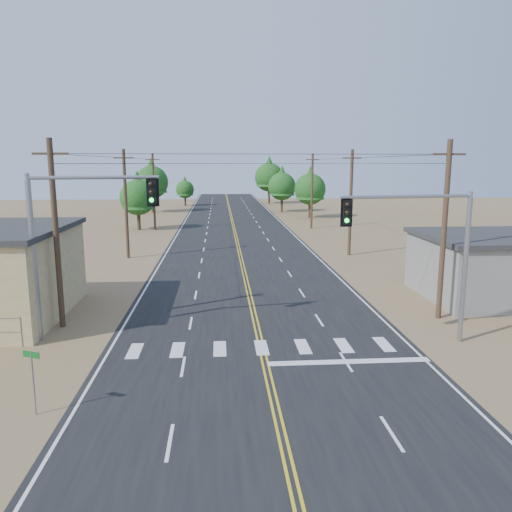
{
  "coord_description": "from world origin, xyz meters",
  "views": [
    {
      "loc": [
        -1.93,
        -14.61,
        8.72
      ],
      "look_at": [
        0.12,
        13.33,
        3.5
      ],
      "focal_mm": 35.0,
      "sensor_mm": 36.0,
      "label": 1
    }
  ],
  "objects": [
    {
      "name": "tree_left_far",
      "position": [
        -9.0,
        90.07,
        3.77
      ],
      "size": [
        3.71,
        3.71,
        6.18
      ],
      "color": "#3F2D1E",
      "rests_on": "ground"
    },
    {
      "name": "utility_pole_left_mid",
      "position": [
        -10.5,
        32.0,
        5.12
      ],
      "size": [
        1.8,
        0.3,
        10.0
      ],
      "color": "#4C3826",
      "rests_on": "ground"
    },
    {
      "name": "utility_pole_right_near",
      "position": [
        10.5,
        12.0,
        5.12
      ],
      "size": [
        1.8,
        0.3,
        10.0
      ],
      "color": "#4C3826",
      "rests_on": "ground"
    },
    {
      "name": "tree_left_near",
      "position": [
        -12.64,
        52.3,
        4.77
      ],
      "size": [
        4.68,
        4.68,
        7.8
      ],
      "color": "#3F2D1E",
      "rests_on": "ground"
    },
    {
      "name": "street_sign",
      "position": [
        -8.48,
        2.18,
        1.57
      ],
      "size": [
        0.65,
        0.3,
        2.35
      ],
      "rotation": [
        0.0,
        0.0,
        -0.41
      ],
      "color": "gray",
      "rests_on": "ground"
    },
    {
      "name": "signal_mast_right",
      "position": [
        8.0,
        7.95,
        5.05
      ],
      "size": [
        6.56,
        1.21,
        7.42
      ],
      "rotation": [
        0.0,
        0.0,
        0.13
      ],
      "color": "gray",
      "rests_on": "ground"
    },
    {
      "name": "utility_pole_left_far",
      "position": [
        -10.5,
        52.0,
        5.12
      ],
      "size": [
        1.8,
        0.3,
        10.0
      ],
      "color": "#4C3826",
      "rests_on": "ground"
    },
    {
      "name": "utility_pole_right_far",
      "position": [
        10.5,
        52.0,
        5.12
      ],
      "size": [
        1.8,
        0.3,
        10.0
      ],
      "color": "#4C3826",
      "rests_on": "ground"
    },
    {
      "name": "road",
      "position": [
        0.0,
        30.0,
        0.01
      ],
      "size": [
        15.0,
        200.0,
        0.02
      ],
      "primitive_type": "cube",
      "color": "black",
      "rests_on": "ground"
    },
    {
      "name": "tree_right_far",
      "position": [
        9.0,
        95.06,
        6.35
      ],
      "size": [
        6.23,
        6.23,
        10.38
      ],
      "color": "#3F2D1E",
      "rests_on": "ground"
    },
    {
      "name": "utility_pole_right_mid",
      "position": [
        10.5,
        32.0,
        5.12
      ],
      "size": [
        1.8,
        0.3,
        10.0
      ],
      "color": "#4C3826",
      "rests_on": "ground"
    },
    {
      "name": "tree_right_near",
      "position": [
        12.68,
        65.41,
        5.12
      ],
      "size": [
        5.03,
        5.03,
        8.38
      ],
      "color": "#3F2D1E",
      "rests_on": "ground"
    },
    {
      "name": "tree_left_mid",
      "position": [
        -14.0,
        76.9,
        5.98
      ],
      "size": [
        5.87,
        5.87,
        9.78
      ],
      "color": "#3F2D1E",
      "rests_on": "ground"
    },
    {
      "name": "utility_pole_left_near",
      "position": [
        -10.5,
        12.0,
        5.12
      ],
      "size": [
        1.8,
        0.3,
        10.0
      ],
      "color": "#4C3826",
      "rests_on": "ground"
    },
    {
      "name": "signal_mast_left",
      "position": [
        -9.26,
        10.28,
        5.54
      ],
      "size": [
        6.2,
        1.29,
        8.26
      ],
      "rotation": [
        0.0,
        0.0,
        0.17
      ],
      "color": "gray",
      "rests_on": "ground"
    },
    {
      "name": "ground",
      "position": [
        0.0,
        0.0,
        0.0
      ],
      "size": [
        220.0,
        220.0,
        0.0
      ],
      "primitive_type": "plane",
      "color": "#8A664A",
      "rests_on": "ground"
    },
    {
      "name": "tree_right_mid",
      "position": [
        9.4,
        75.71,
        5.12
      ],
      "size": [
        5.03,
        5.03,
        8.38
      ],
      "color": "#3F2D1E",
      "rests_on": "ground"
    }
  ]
}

